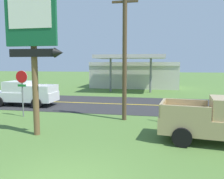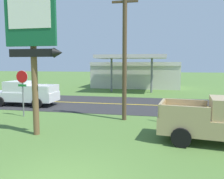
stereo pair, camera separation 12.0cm
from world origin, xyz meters
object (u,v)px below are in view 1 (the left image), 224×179
at_px(utility_pole, 125,47).
at_px(gas_station, 135,74).
at_px(stop_sign, 22,85).
at_px(motel_sign, 33,37).
at_px(pickup_white_on_road, 24,94).

bearing_deg(utility_pole, gas_station, 93.42).
distance_m(stop_sign, gas_station, 20.42).
bearing_deg(motel_sign, gas_station, 83.87).
xyz_separation_m(gas_station, pickup_white_on_road, (-7.50, -16.15, -0.98)).
relative_size(motel_sign, pickup_white_on_road, 1.29).
relative_size(motel_sign, utility_pole, 0.82).
height_order(stop_sign, utility_pole, utility_pole).
distance_m(utility_pole, gas_station, 19.52).
relative_size(stop_sign, utility_pole, 0.36).
bearing_deg(pickup_white_on_road, gas_station, 65.09).
bearing_deg(gas_station, stop_sign, -105.09).
relative_size(utility_pole, gas_station, 0.68).
xyz_separation_m(motel_sign, utility_pole, (3.64, 3.78, -0.18)).
distance_m(motel_sign, pickup_white_on_road, 9.30).
bearing_deg(motel_sign, pickup_white_on_road, 125.77).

